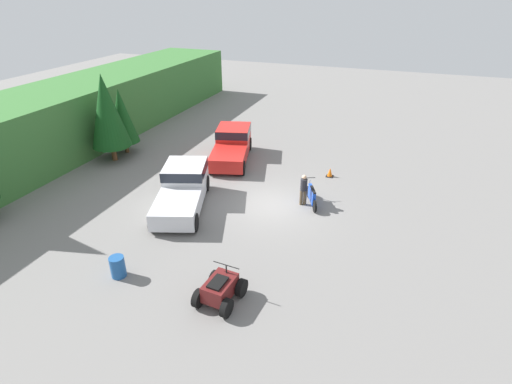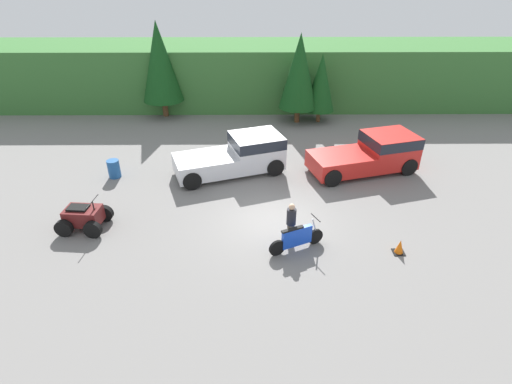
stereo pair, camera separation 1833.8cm
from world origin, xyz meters
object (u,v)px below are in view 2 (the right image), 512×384
object	(u,v)px
quad_atv	(84,217)
rider_person	(291,222)
pickup_truck_red	(373,152)
traffic_cone	(400,247)
pickup_truck_second	(239,154)
steel_barrel	(114,169)
dirt_bike	(297,238)

from	to	relation	value
quad_atv	rider_person	bearing A→B (deg)	-2.36
pickup_truck_red	traffic_cone	distance (m)	6.68
rider_person	pickup_truck_second	bearing A→B (deg)	86.49
pickup_truck_red	rider_person	distance (m)	7.48
rider_person	steel_barrel	xyz separation A→B (m)	(-8.12, 5.33, -0.47)
dirt_bike	quad_atv	xyz separation A→B (m)	(-8.17, 1.41, 0.02)
traffic_cone	steel_barrel	distance (m)	13.40
pickup_truck_red	quad_atv	distance (m)	13.47
dirt_bike	pickup_truck_second	bearing A→B (deg)	84.83
rider_person	traffic_cone	bearing A→B (deg)	-32.33
rider_person	traffic_cone	xyz separation A→B (m)	(3.87, -0.66, -0.66)
pickup_truck_second	quad_atv	size ratio (longest dim) A/B	2.94
pickup_truck_red	dirt_bike	size ratio (longest dim) A/B	2.73
dirt_bike	steel_barrel	size ratio (longest dim) A/B	2.33
pickup_truck_red	rider_person	world-z (taller)	pickup_truck_red
quad_atv	traffic_cone	size ratio (longest dim) A/B	3.49
quad_atv	dirt_bike	bearing A→B (deg)	-4.99
quad_atv	rider_person	xyz separation A→B (m)	(7.98, -1.00, 0.41)
traffic_cone	steel_barrel	xyz separation A→B (m)	(-11.99, 5.99, 0.19)
dirt_bike	quad_atv	distance (m)	8.29
pickup_truck_red	steel_barrel	size ratio (longest dim) A/B	6.35
pickup_truck_second	dirt_bike	world-z (taller)	pickup_truck_second
dirt_bike	quad_atv	size ratio (longest dim) A/B	1.07
dirt_bike	steel_barrel	bearing A→B (deg)	120.62
pickup_truck_red	dirt_bike	bearing A→B (deg)	-140.04
dirt_bike	steel_barrel	xyz separation A→B (m)	(-8.31, 5.74, -0.04)
pickup_truck_second	steel_barrel	bearing A→B (deg)	165.73
pickup_truck_red	steel_barrel	bearing A→B (deg)	167.15
traffic_cone	quad_atv	bearing A→B (deg)	172.02
dirt_bike	traffic_cone	size ratio (longest dim) A/B	3.72
pickup_truck_red	steel_barrel	world-z (taller)	pickup_truck_red
dirt_bike	pickup_truck_red	bearing A→B (deg)	30.86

